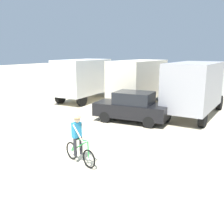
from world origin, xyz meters
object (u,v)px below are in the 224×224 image
box_truck_grey_hauler (196,86)px  cyclist_orange_shirt (79,141)px  box_truck_white_box (87,78)px  sedan_parked (132,107)px  box_truck_cream_rv (142,80)px

box_truck_grey_hauler → cyclist_orange_shirt: (-1.98, -9.32, -1.03)m
box_truck_grey_hauler → cyclist_orange_shirt: 9.59m
box_truck_white_box → sedan_parked: box_truck_white_box is taller
box_truck_cream_rv → sedan_parked: 5.18m
box_truck_cream_rv → cyclist_orange_shirt: box_truck_cream_rv is taller
box_truck_cream_rv → cyclist_orange_shirt: size_ratio=3.77×
box_truck_grey_hauler → sedan_parked: 4.40m
box_truck_grey_hauler → box_truck_white_box: bearing=173.2°
box_truck_grey_hauler → box_truck_cream_rv: bearing=160.1°
box_truck_cream_rv → sedan_parked: size_ratio=1.58×
box_truck_white_box → box_truck_grey_hauler: (9.08, -1.08, 0.00)m
box_truck_white_box → cyclist_orange_shirt: bearing=-55.7°
box_truck_white_box → box_truck_cream_rv: (4.72, 0.49, 0.00)m
box_truck_cream_rv → sedan_parked: box_truck_cream_rv is taller
box_truck_cream_rv → box_truck_grey_hauler: 4.64m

